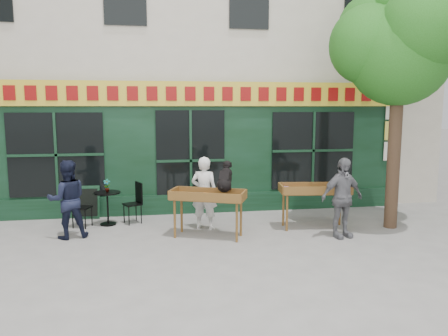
{
  "coord_description": "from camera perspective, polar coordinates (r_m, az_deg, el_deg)",
  "views": [
    {
      "loc": [
        -0.94,
        -8.5,
        2.68
      ],
      "look_at": [
        0.54,
        0.5,
        1.4
      ],
      "focal_mm": 35.0,
      "sensor_mm": 36.0,
      "label": 1
    }
  ],
  "objects": [
    {
      "name": "chalkboard",
      "position": [
        11.04,
        -17.38,
        -4.3
      ],
      "size": [
        0.57,
        0.22,
        0.79
      ],
      "rotation": [
        0.0,
        0.0,
        -0.05
      ],
      "color": "black",
      "rests_on": "ground"
    },
    {
      "name": "potted_plant",
      "position": [
        10.24,
        -15.05,
        -2.23
      ],
      "size": [
        0.17,
        0.12,
        0.3
      ],
      "primitive_type": "imported",
      "rotation": [
        0.0,
        0.0,
        -0.09
      ],
      "color": "gray",
      "rests_on": "bistro_table"
    },
    {
      "name": "man_right",
      "position": [
        9.29,
        15.15,
        -3.78
      ],
      "size": [
        1.04,
        0.62,
        1.66
      ],
      "primitive_type": "imported",
      "rotation": [
        0.0,
        0.0,
        0.23
      ],
      "color": "slate",
      "rests_on": "ground"
    },
    {
      "name": "book_cart_center",
      "position": [
        8.99,
        -2.1,
        -3.95
      ],
      "size": [
        1.62,
        1.14,
        0.99
      ],
      "rotation": [
        0.0,
        0.0,
        -0.39
      ],
      "color": "brown",
      "rests_on": "ground"
    },
    {
      "name": "woman",
      "position": [
        9.63,
        -2.59,
        -3.26
      ],
      "size": [
        0.69,
        0.58,
        1.61
      ],
      "primitive_type": "imported",
      "rotation": [
        0.0,
        0.0,
        2.75
      ],
      "color": "white",
      "rests_on": "ground"
    },
    {
      "name": "dog",
      "position": [
        8.91,
        0.15,
        -1.0
      ],
      "size": [
        0.54,
        0.68,
        0.6
      ],
      "primitive_type": null,
      "rotation": [
        0.0,
        0.0,
        -0.39
      ],
      "color": "black",
      "rests_on": "book_cart_center"
    },
    {
      "name": "building",
      "position": [
        14.68,
        -5.82,
        16.94
      ],
      "size": [
        14.0,
        7.26,
        10.0
      ],
      "color": "beige",
      "rests_on": "ground"
    },
    {
      "name": "ground",
      "position": [
        8.96,
        -2.95,
        -9.43
      ],
      "size": [
        80.0,
        80.0,
        0.0
      ],
      "primitive_type": "plane",
      "color": "slate",
      "rests_on": "ground"
    },
    {
      "name": "street_tree",
      "position": [
        10.41,
        22.05,
        15.3
      ],
      "size": [
        3.05,
        2.9,
        5.6
      ],
      "color": "#382619",
      "rests_on": "ground"
    },
    {
      "name": "bistro_chair_left",
      "position": [
        10.32,
        -18.53,
        -4.3
      ],
      "size": [
        0.47,
        0.46,
        0.95
      ],
      "rotation": [
        0.0,
        0.0,
        1.22
      ],
      "color": "black",
      "rests_on": "ground"
    },
    {
      "name": "bistro_table",
      "position": [
        10.31,
        -14.98,
        -4.25
      ],
      "size": [
        0.6,
        0.6,
        0.76
      ],
      "color": "black",
      "rests_on": "ground"
    },
    {
      "name": "bistro_chair_right",
      "position": [
        10.35,
        -11.45,
        -4.01
      ],
      "size": [
        0.48,
        0.48,
        0.95
      ],
      "rotation": [
        0.0,
        0.0,
        -1.14
      ],
      "color": "black",
      "rests_on": "ground"
    },
    {
      "name": "book_cart_right",
      "position": [
        9.86,
        11.76,
        -3.05
      ],
      "size": [
        1.56,
        0.79,
        0.99
      ],
      "rotation": [
        0.0,
        0.0,
        -0.12
      ],
      "color": "brown",
      "rests_on": "ground"
    },
    {
      "name": "man_left",
      "position": [
        9.48,
        -19.78,
        -3.89
      ],
      "size": [
        0.92,
        0.79,
        1.62
      ],
      "primitive_type": "imported",
      "rotation": [
        0.0,
        0.0,
        3.4
      ],
      "color": "black",
      "rests_on": "ground"
    }
  ]
}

